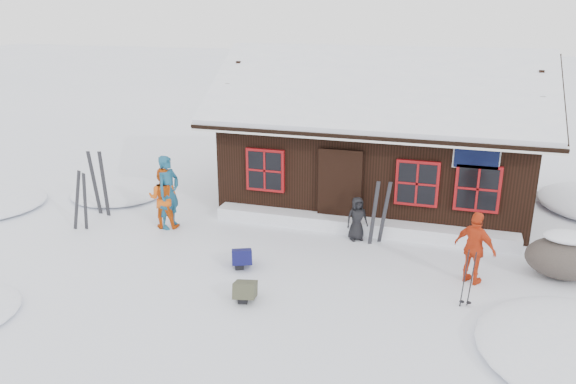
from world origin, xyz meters
name	(u,v)px	position (x,y,z in m)	size (l,w,h in m)	color
ground	(277,261)	(0.00, 0.00, 0.00)	(120.00, 120.00, 0.00)	white
mountain_hut	(379,147)	(1.50, 4.98, 1.58)	(8.90, 6.09, 4.42)	black
snow_drift	(361,225)	(1.50, 2.25, 0.17)	(7.60, 0.60, 0.35)	white
snow_mounds	(364,238)	(1.65, 1.86, 0.00)	(20.60, 13.20, 0.48)	white
skier_teal	(169,192)	(-3.25, 1.14, 0.95)	(0.69, 0.45, 1.90)	navy
skier_orange_left	(163,198)	(-3.40, 1.11, 0.79)	(0.77, 0.60, 1.58)	#D2520E
skier_orange_right	(475,248)	(4.18, 0.20, 0.77)	(0.91, 0.38, 1.55)	red
skier_crouched	(357,219)	(1.49, 1.73, 0.55)	(0.53, 0.35, 1.09)	black
boulder	(565,257)	(6.01, 1.02, 0.46)	(1.57, 1.17, 0.91)	#504640
ski_pair_left	(81,202)	(-5.28, 0.32, 0.76)	(0.61, 0.20, 1.61)	black
ski_pair_mid	(99,184)	(-5.50, 1.42, 0.86)	(0.55, 0.10, 1.83)	black
ski_pair_right	(379,214)	(2.02, 1.69, 0.75)	(0.48, 0.26, 1.59)	black
ski_poles	(468,280)	(4.06, -0.84, 0.56)	(0.21, 0.11, 1.19)	black
backpack_blue	(242,260)	(-0.64, -0.50, 0.16)	(0.43, 0.57, 0.31)	#0F1044
backpack_olive	(245,293)	(-0.03, -1.85, 0.15)	(0.41, 0.55, 0.30)	#3E402D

